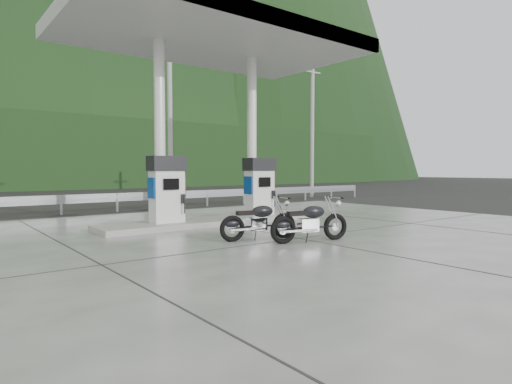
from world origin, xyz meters
TOP-DOWN VIEW (x-y plane):
  - ground at (0.00, 0.00)m, footprint 160.00×160.00m
  - forecourt_apron at (0.00, 0.00)m, footprint 18.00×14.00m
  - pump_island at (0.00, 2.50)m, footprint 7.00×1.40m
  - gas_pump_left at (-1.60, 2.50)m, footprint 0.95×0.55m
  - gas_pump_right at (1.60, 2.50)m, footprint 0.95×0.55m
  - canopy_column_left at (-1.60, 2.90)m, footprint 0.30×0.30m
  - canopy_column_right at (1.60, 2.90)m, footprint 0.30×0.30m
  - canopy_roof at (0.00, 2.50)m, footprint 8.50×5.00m
  - guardrail at (0.00, 8.00)m, footprint 26.00×0.16m
  - road at (0.00, 11.50)m, footprint 60.00×7.00m
  - utility_pole_b at (2.00, 9.50)m, footprint 0.22×0.22m
  - utility_pole_c at (11.00, 9.50)m, footprint 0.22×0.22m
  - tree_band at (0.00, 30.00)m, footprint 80.00×6.00m
  - motorcycle_left at (-0.11, -1.47)m, footprint 1.89×0.98m
  - motorcycle_right at (-0.83, -0.56)m, footprint 1.84×0.92m

SIDE VIEW (x-z plane):
  - ground at x=0.00m, z-range 0.00..0.00m
  - road at x=0.00m, z-range 0.00..0.01m
  - forecourt_apron at x=0.00m, z-range 0.00..0.02m
  - pump_island at x=0.00m, z-range 0.02..0.17m
  - motorcycle_right at x=-0.83m, z-range 0.02..0.85m
  - motorcycle_left at x=-0.11m, z-range 0.02..0.87m
  - guardrail at x=0.00m, z-range 0.00..1.42m
  - gas_pump_left at x=-1.60m, z-range 0.17..1.97m
  - gas_pump_right at x=1.60m, z-range 0.17..1.97m
  - canopy_column_left at x=-1.60m, z-range 0.17..5.17m
  - canopy_column_right at x=1.60m, z-range 0.17..5.17m
  - tree_band at x=0.00m, z-range 0.00..6.00m
  - utility_pole_b at x=2.00m, z-range 0.00..8.00m
  - utility_pole_c at x=11.00m, z-range 0.00..8.00m
  - canopy_roof at x=0.00m, z-range 5.17..5.57m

